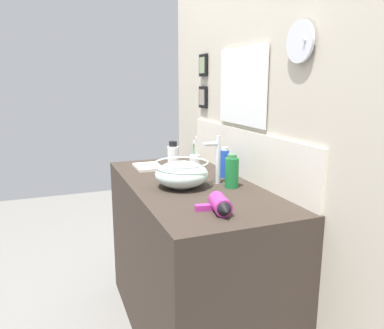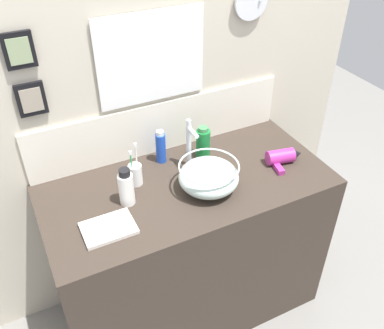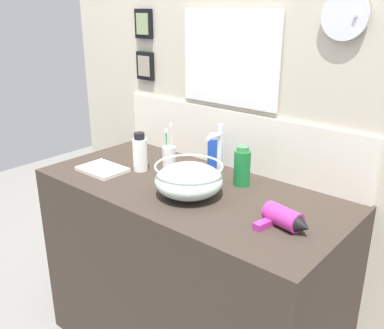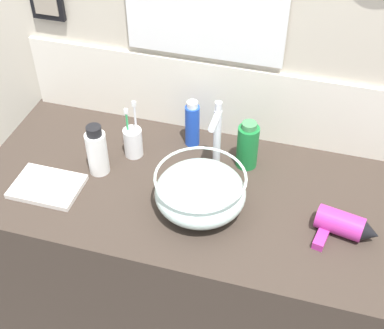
{
  "view_description": "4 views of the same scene",
  "coord_description": "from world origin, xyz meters",
  "px_view_note": "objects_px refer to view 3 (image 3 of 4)",
  "views": [
    {
      "loc": [
        1.74,
        -0.67,
        1.37
      ],
      "look_at": [
        0.02,
        0.0,
        0.97
      ],
      "focal_mm": 35.0,
      "sensor_mm": 36.0,
      "label": 1
    },
    {
      "loc": [
        -0.64,
        -1.34,
        2.08
      ],
      "look_at": [
        0.02,
        0.0,
        0.97
      ],
      "focal_mm": 40.0,
      "sensor_mm": 36.0,
      "label": 2
    },
    {
      "loc": [
        1.06,
        -1.22,
        1.56
      ],
      "look_at": [
        0.02,
        0.0,
        0.97
      ],
      "focal_mm": 40.0,
      "sensor_mm": 36.0,
      "label": 3
    },
    {
      "loc": [
        0.34,
        -1.12,
        2.01
      ],
      "look_at": [
        0.02,
        0.0,
        0.97
      ],
      "focal_mm": 50.0,
      "sensor_mm": 36.0,
      "label": 4
    }
  ],
  "objects_px": {
    "hair_drier": "(285,219)",
    "shampoo_bottle": "(213,153)",
    "soap_dispenser": "(242,167)",
    "faucet": "(219,151)",
    "spray_bottle": "(140,153)",
    "toothbrush_cup": "(169,157)",
    "hand_towel": "(102,169)",
    "glass_bowl_sink": "(189,180)"
  },
  "relations": [
    {
      "from": "hair_drier",
      "to": "shampoo_bottle",
      "type": "distance_m",
      "value": 0.58
    },
    {
      "from": "shampoo_bottle",
      "to": "soap_dispenser",
      "type": "bearing_deg",
      "value": -15.97
    },
    {
      "from": "hair_drier",
      "to": "shampoo_bottle",
      "type": "relative_size",
      "value": 1.08
    },
    {
      "from": "faucet",
      "to": "spray_bottle",
      "type": "bearing_deg",
      "value": -161.9
    },
    {
      "from": "shampoo_bottle",
      "to": "spray_bottle",
      "type": "distance_m",
      "value": 0.32
    },
    {
      "from": "toothbrush_cup",
      "to": "hand_towel",
      "type": "height_order",
      "value": "toothbrush_cup"
    },
    {
      "from": "glass_bowl_sink",
      "to": "toothbrush_cup",
      "type": "relative_size",
      "value": 1.26
    },
    {
      "from": "soap_dispenser",
      "to": "shampoo_bottle",
      "type": "distance_m",
      "value": 0.2
    },
    {
      "from": "glass_bowl_sink",
      "to": "spray_bottle",
      "type": "xyz_separation_m",
      "value": [
        -0.35,
        0.07,
        0.01
      ]
    },
    {
      "from": "soap_dispenser",
      "to": "shampoo_bottle",
      "type": "xyz_separation_m",
      "value": [
        -0.2,
        0.06,
        0.0
      ]
    },
    {
      "from": "shampoo_bottle",
      "to": "hand_towel",
      "type": "bearing_deg",
      "value": -137.96
    },
    {
      "from": "hair_drier",
      "to": "soap_dispenser",
      "type": "xyz_separation_m",
      "value": [
        -0.32,
        0.21,
        0.05
      ]
    },
    {
      "from": "toothbrush_cup",
      "to": "spray_bottle",
      "type": "distance_m",
      "value": 0.13
    },
    {
      "from": "hand_towel",
      "to": "glass_bowl_sink",
      "type": "bearing_deg",
      "value": 5.77
    },
    {
      "from": "hand_towel",
      "to": "hair_drier",
      "type": "bearing_deg",
      "value": 4.01
    },
    {
      "from": "hair_drier",
      "to": "shampoo_bottle",
      "type": "height_order",
      "value": "shampoo_bottle"
    },
    {
      "from": "glass_bowl_sink",
      "to": "shampoo_bottle",
      "type": "bearing_deg",
      "value": 110.19
    },
    {
      "from": "spray_bottle",
      "to": "hand_towel",
      "type": "relative_size",
      "value": 0.85
    },
    {
      "from": "faucet",
      "to": "toothbrush_cup",
      "type": "relative_size",
      "value": 1.18
    },
    {
      "from": "glass_bowl_sink",
      "to": "faucet",
      "type": "height_order",
      "value": "faucet"
    },
    {
      "from": "spray_bottle",
      "to": "hand_towel",
      "type": "bearing_deg",
      "value": -135.34
    },
    {
      "from": "toothbrush_cup",
      "to": "soap_dispenser",
      "type": "relative_size",
      "value": 1.26
    },
    {
      "from": "soap_dispenser",
      "to": "spray_bottle",
      "type": "bearing_deg",
      "value": -160.67
    },
    {
      "from": "spray_bottle",
      "to": "glass_bowl_sink",
      "type": "bearing_deg",
      "value": -11.82
    },
    {
      "from": "toothbrush_cup",
      "to": "soap_dispenser",
      "type": "bearing_deg",
      "value": 7.98
    },
    {
      "from": "shampoo_bottle",
      "to": "hand_towel",
      "type": "xyz_separation_m",
      "value": [
        -0.37,
        -0.33,
        -0.07
      ]
    },
    {
      "from": "toothbrush_cup",
      "to": "spray_bottle",
      "type": "relative_size",
      "value": 1.2
    },
    {
      "from": "faucet",
      "to": "glass_bowl_sink",
      "type": "bearing_deg",
      "value": -90.0
    },
    {
      "from": "soap_dispenser",
      "to": "hand_towel",
      "type": "bearing_deg",
      "value": -153.93
    },
    {
      "from": "toothbrush_cup",
      "to": "spray_bottle",
      "type": "bearing_deg",
      "value": -126.54
    },
    {
      "from": "toothbrush_cup",
      "to": "faucet",
      "type": "bearing_deg",
      "value": 2.25
    },
    {
      "from": "hair_drier",
      "to": "faucet",
      "type": "bearing_deg",
      "value": 157.08
    },
    {
      "from": "faucet",
      "to": "soap_dispenser",
      "type": "xyz_separation_m",
      "value": [
        0.09,
        0.04,
        -0.06
      ]
    },
    {
      "from": "faucet",
      "to": "soap_dispenser",
      "type": "bearing_deg",
      "value": 23.85
    },
    {
      "from": "toothbrush_cup",
      "to": "hand_towel",
      "type": "distance_m",
      "value": 0.3
    },
    {
      "from": "hair_drier",
      "to": "soap_dispenser",
      "type": "distance_m",
      "value": 0.39
    },
    {
      "from": "faucet",
      "to": "spray_bottle",
      "type": "distance_m",
      "value": 0.37
    },
    {
      "from": "soap_dispenser",
      "to": "spray_bottle",
      "type": "xyz_separation_m",
      "value": [
        -0.44,
        -0.15,
        0.0
      ]
    },
    {
      "from": "hair_drier",
      "to": "toothbrush_cup",
      "type": "height_order",
      "value": "toothbrush_cup"
    },
    {
      "from": "soap_dispenser",
      "to": "hand_towel",
      "type": "distance_m",
      "value": 0.63
    },
    {
      "from": "hair_drier",
      "to": "hand_towel",
      "type": "xyz_separation_m",
      "value": [
        -0.88,
        -0.06,
        -0.03
      ]
    },
    {
      "from": "faucet",
      "to": "soap_dispenser",
      "type": "height_order",
      "value": "faucet"
    }
  ]
}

